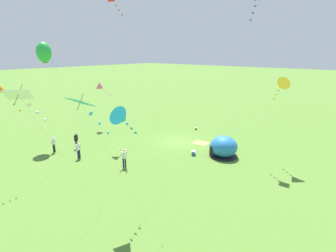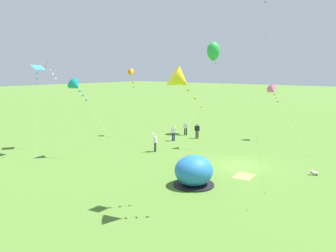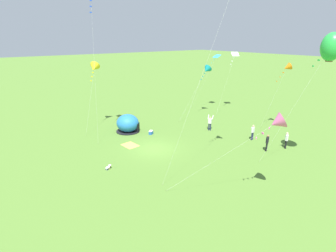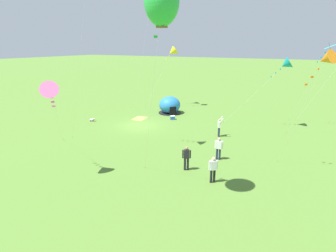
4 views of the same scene
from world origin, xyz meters
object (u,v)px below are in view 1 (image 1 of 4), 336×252
at_px(kite_cyan, 84,107).
at_px(kite_pink, 101,87).
at_px(cooler_box, 193,153).
at_px(kite_orange, 1,90).
at_px(kite_green, 44,52).
at_px(kite_blue, 256,6).
at_px(kite_red, 113,0).
at_px(popup_tent, 224,147).
at_px(toddler_crawling, 196,128).
at_px(person_strolling, 76,140).
at_px(person_far_back, 78,149).
at_px(kite_yellow, 281,85).
at_px(person_with_toddler, 124,157).
at_px(kite_teal, 122,118).
at_px(person_near_tent, 53,143).
at_px(kite_white, 22,99).

xyz_separation_m(kite_cyan, kite_pink, (19.42, -14.63, -2.24)).
relative_size(cooler_box, kite_orange, 0.08).
distance_m(kite_green, kite_blue, 21.98).
bearing_deg(kite_red, popup_tent, -171.90).
xyz_separation_m(kite_orange, kite_blue, (-11.05, -18.48, 6.77)).
height_order(kite_orange, kite_pink, kite_orange).
height_order(cooler_box, kite_blue, kite_blue).
relative_size(cooler_box, toddler_crawling, 1.16).
distance_m(person_strolling, kite_cyan, 18.02).
xyz_separation_m(person_far_back, kite_red, (3.17, -7.73, 14.74)).
height_order(kite_pink, kite_yellow, kite_yellow).
bearing_deg(toddler_crawling, kite_orange, 82.58).
relative_size(person_with_toddler, kite_teal, 0.27).
xyz_separation_m(popup_tent, kite_teal, (0.08, 12.68, 5.41)).
height_order(kite_cyan, kite_blue, kite_blue).
xyz_separation_m(person_near_tent, kite_cyan, (-15.55, 5.59, 6.83)).
relative_size(kite_teal, kite_blue, 0.47).
relative_size(toddler_crawling, kite_orange, 0.07).
height_order(cooler_box, person_far_back, person_far_back).
bearing_deg(person_strolling, person_with_toddler, -178.85).
bearing_deg(kite_yellow, cooler_box, 27.87).
xyz_separation_m(person_near_tent, kite_orange, (-3.88, 5.13, 6.46)).
relative_size(kite_orange, kite_cyan, 0.95).
relative_size(toddler_crawling, person_with_toddler, 0.29).
distance_m(person_strolling, kite_red, 16.05).
xyz_separation_m(cooler_box, kite_red, (11.28, 0.29, 15.48)).
xyz_separation_m(toddler_crawling, person_far_back, (3.20, 15.63, 0.79)).
xyz_separation_m(person_far_back, kite_teal, (-10.50, 2.99, 5.44)).
relative_size(person_with_toddler, kite_yellow, 0.24).
bearing_deg(cooler_box, kite_teal, 102.25).
height_order(person_strolling, kite_teal, kite_teal).
relative_size(person_near_tent, kite_pink, 0.28).
distance_m(cooler_box, person_far_back, 11.43).
height_order(person_with_toddler, kite_teal, kite_teal).
height_order(kite_orange, kite_cyan, kite_cyan).
xyz_separation_m(person_strolling, kite_teal, (-13.21, 4.38, 5.44)).
bearing_deg(cooler_box, kite_orange, 60.97).
bearing_deg(toddler_crawling, kite_cyan, 111.99).
bearing_deg(person_strolling, kite_pink, -56.03).
xyz_separation_m(toddler_crawling, kite_cyan, (-8.87, 21.97, 7.62)).
relative_size(person_far_back, kite_yellow, 0.21).
xyz_separation_m(toddler_crawling, kite_red, (6.37, 7.90, 15.52)).
bearing_deg(kite_green, toddler_crawling, -124.11).
xyz_separation_m(cooler_box, kite_blue, (-3.33, -4.57, 13.98)).
distance_m(person_far_back, kite_orange, 8.75).
height_order(kite_blue, kite_yellow, kite_blue).
xyz_separation_m(toddler_crawling, kite_blue, (-8.25, 3.04, 14.02)).
height_order(person_with_toddler, kite_white, kite_white).
distance_m(cooler_box, kite_teal, 12.86).
distance_m(kite_teal, kite_yellow, 15.22).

